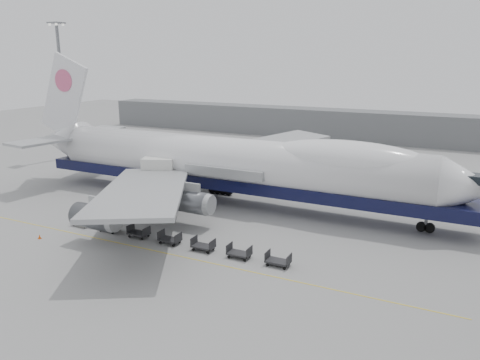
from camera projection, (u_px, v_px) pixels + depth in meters
The scene contains 14 objects.
ground at pixel (180, 231), 53.19m from camera, with size 260.00×260.00×0.00m, color gray.
apron_line at pixel (148, 249), 47.99m from camera, with size 60.00×0.15×0.01m, color gold.
hangar at pixel (301, 122), 117.28m from camera, with size 110.00×8.00×7.00m, color slate.
floodlight_mast at pixel (62, 84), 88.45m from camera, with size 2.40×2.40×25.43m.
airliner at pixel (233, 163), 61.89m from camera, with size 67.00×55.30×19.98m.
catering_truck at pixel (159, 177), 63.56m from camera, with size 5.06×4.24×6.01m.
traffic_cone at pixel (40, 237), 50.80m from camera, with size 0.34×0.34×0.50m.
dolly_0 at pixel (83, 221), 54.68m from camera, with size 2.30×1.35×1.30m.
dolly_1 at pixel (110, 227), 52.91m from camera, with size 2.30×1.35×1.30m.
dolly_2 at pixel (139, 233), 51.15m from camera, with size 2.30×1.35×1.30m.
dolly_3 at pixel (170, 239), 49.38m from camera, with size 2.30×1.35×1.30m.
dolly_4 at pixel (203, 246), 47.62m from camera, with size 2.30×1.35×1.30m.
dolly_5 at pixel (239, 253), 45.85m from camera, with size 2.30×1.35×1.30m.
dolly_6 at pixel (278, 261), 44.09m from camera, with size 2.30×1.35×1.30m.
Camera 1 is at (28.30, -41.78, 19.03)m, focal length 35.00 mm.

